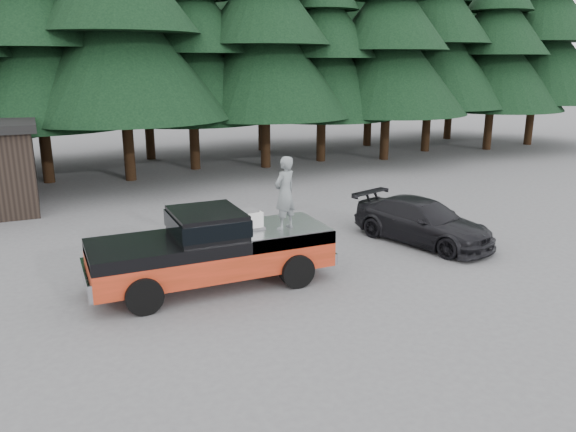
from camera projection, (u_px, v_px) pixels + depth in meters
name	position (u px, v px, depth m)	size (l,w,h in m)	color
ground	(268.00, 286.00, 13.88)	(120.00, 120.00, 0.00)	#505053
pickup_truck	(212.00, 260.00, 13.78)	(6.00, 2.04, 1.33)	red
truck_cab	(207.00, 222.00, 13.49)	(1.66, 1.90, 0.59)	black
air_compressor	(248.00, 221.00, 13.96)	(0.61, 0.51, 0.42)	white
man_on_bed	(285.00, 193.00, 13.79)	(0.67, 0.44, 1.82)	slate
parked_car	(423.00, 221.00, 17.09)	(1.83, 4.51, 1.31)	black
treeline	(140.00, 10.00, 27.10)	(60.15, 16.05, 17.50)	black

